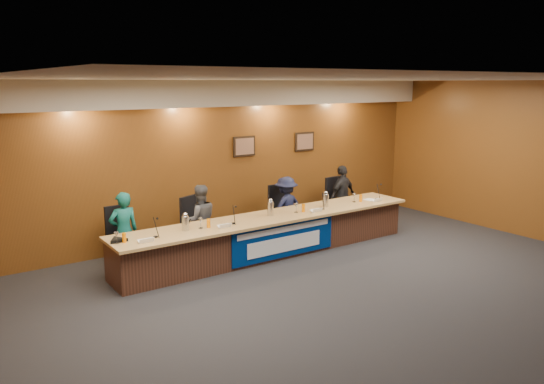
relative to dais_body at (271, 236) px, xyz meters
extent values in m
plane|color=black|center=(0.00, -2.40, -0.35)|extent=(10.00, 10.00, 0.00)
cube|color=silver|center=(0.00, -2.40, 2.85)|extent=(10.00, 8.00, 0.04)
cube|color=brown|center=(0.00, 1.60, 1.25)|extent=(10.00, 0.04, 3.20)
cube|color=beige|center=(0.00, 1.35, 2.60)|extent=(10.00, 0.50, 0.50)
cube|color=#402217|center=(0.00, 0.00, 0.00)|extent=(6.00, 0.80, 0.70)
cube|color=#AF874E|center=(0.00, -0.05, 0.38)|extent=(6.10, 0.95, 0.05)
cube|color=navy|center=(0.00, -0.41, 0.03)|extent=(2.20, 0.02, 0.65)
cube|color=silver|center=(0.00, -0.43, 0.23)|extent=(2.00, 0.01, 0.10)
cube|color=silver|center=(0.00, -0.43, -0.05)|extent=(1.60, 0.01, 0.28)
cube|color=black|center=(0.40, 1.57, 1.50)|extent=(0.52, 0.04, 0.42)
cube|color=black|center=(2.00, 1.57, 1.50)|extent=(0.52, 0.04, 0.42)
imported|color=#105852|center=(-2.54, 0.73, 0.33)|extent=(0.50, 0.34, 1.36)
imported|color=#4B4C51|center=(-1.10, 0.73, 0.31)|extent=(0.74, 0.63, 1.33)
imported|color=#141834|center=(0.87, 0.73, 0.29)|extent=(0.87, 0.56, 1.28)
imported|color=black|center=(2.42, 0.73, 0.34)|extent=(0.86, 0.49, 1.38)
cube|color=black|center=(-2.54, 0.83, 0.13)|extent=(0.48, 0.48, 0.08)
cube|color=black|center=(-1.10, 0.83, 0.13)|extent=(0.62, 0.62, 0.08)
cube|color=black|center=(0.87, 0.83, 0.13)|extent=(0.51, 0.51, 0.08)
cube|color=black|center=(2.42, 0.83, 0.13)|extent=(0.52, 0.52, 0.08)
cube|color=white|center=(-2.55, -0.32, 0.45)|extent=(0.24, 0.08, 0.10)
cylinder|color=black|center=(-2.32, -0.13, 0.41)|extent=(0.07, 0.07, 0.02)
cylinder|color=#FF8000|center=(-2.82, -0.11, 0.47)|extent=(0.06, 0.06, 0.15)
cylinder|color=silver|center=(-2.93, -0.09, 0.49)|extent=(0.08, 0.08, 0.18)
cube|color=white|center=(-1.13, -0.28, 0.45)|extent=(0.24, 0.08, 0.10)
cylinder|color=black|center=(-0.90, -0.12, 0.41)|extent=(0.07, 0.07, 0.02)
cylinder|color=#FF8000|center=(-1.36, -0.09, 0.47)|extent=(0.06, 0.06, 0.15)
cylinder|color=silver|center=(-1.49, -0.06, 0.49)|extent=(0.08, 0.08, 0.18)
cube|color=white|center=(0.85, -0.30, 0.45)|extent=(0.24, 0.08, 0.10)
cylinder|color=black|center=(1.07, -0.18, 0.41)|extent=(0.07, 0.07, 0.02)
cylinder|color=#FF8000|center=(0.65, -0.13, 0.47)|extent=(0.06, 0.06, 0.15)
cylinder|color=silver|center=(0.50, -0.10, 0.49)|extent=(0.08, 0.08, 0.18)
cube|color=white|center=(2.45, -0.33, 0.45)|extent=(0.24, 0.08, 0.10)
cylinder|color=black|center=(2.60, -0.14, 0.41)|extent=(0.07, 0.07, 0.02)
cylinder|color=#FF8000|center=(2.16, -0.11, 0.47)|extent=(0.06, 0.06, 0.15)
cylinder|color=silver|center=(2.02, -0.07, 0.49)|extent=(0.08, 0.08, 0.18)
cylinder|color=silver|center=(-1.76, -0.03, 0.52)|extent=(0.12, 0.12, 0.24)
cylinder|color=silver|center=(-0.02, 0.00, 0.53)|extent=(0.12, 0.12, 0.26)
cylinder|color=silver|center=(1.27, -0.04, 0.53)|extent=(0.12, 0.12, 0.25)
cylinder|color=black|center=(-2.89, 0.00, 0.43)|extent=(0.32, 0.32, 0.05)
cube|color=white|center=(2.46, -0.14, 0.40)|extent=(0.26, 0.33, 0.01)
camera|label=1|loc=(-5.42, -7.80, 2.80)|focal=35.00mm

